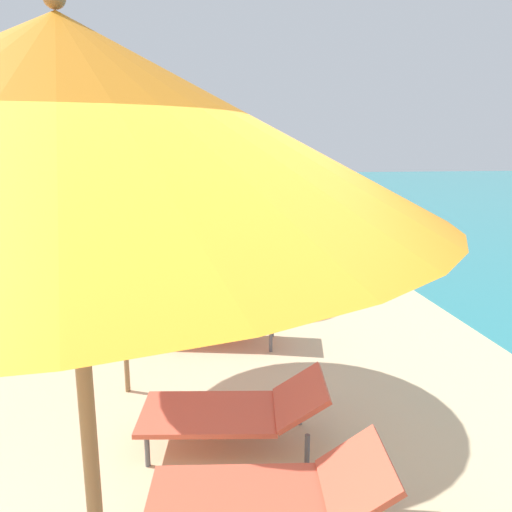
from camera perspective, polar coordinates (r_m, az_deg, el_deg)
umbrella_nearest at (r=1.53m, az=-20.68°, el=14.07°), size 2.10×2.10×2.82m
lounger_nearest_shoreside at (r=3.46m, az=1.75°, el=-25.09°), size 1.55×0.82×0.58m
umbrella_second at (r=4.84m, az=-15.75°, el=13.68°), size 2.44×2.44×2.83m
lounger_second_shoreside at (r=6.32m, az=-3.62°, el=-7.05°), size 1.65×0.89×0.58m
lounger_second_inland at (r=4.32m, az=-2.29°, el=-16.70°), size 1.57×0.86×0.57m
umbrella_farthest at (r=8.19m, az=-10.83°, el=13.82°), size 1.87×1.87×2.93m
lounger_farthest_shoreside at (r=9.70m, az=-7.12°, el=0.04°), size 1.27×0.77×0.63m
lounger_farthest_inland at (r=7.54m, az=-4.59°, el=-3.63°), size 1.61×0.96×0.70m
person_walking_mid at (r=12.16m, az=-4.30°, el=5.40°), size 0.42×0.37×1.52m
beach_ball at (r=10.37m, az=-15.66°, el=-0.29°), size 0.39×0.39×0.39m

